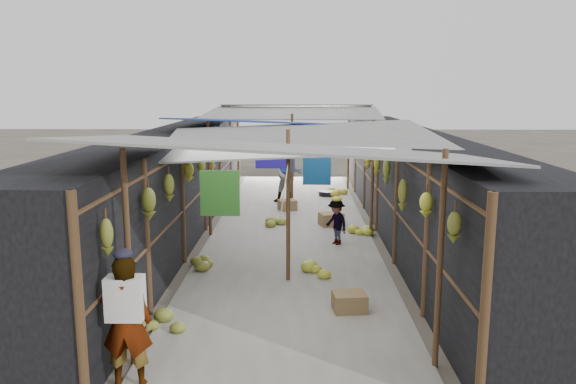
# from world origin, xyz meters

# --- Properties ---
(ground) EXTENTS (80.00, 80.00, 0.00)m
(ground) POSITION_xyz_m (0.00, 0.00, 0.00)
(ground) COLOR #6B6356
(ground) RESTS_ON ground
(aisle_slab) EXTENTS (3.60, 16.00, 0.02)m
(aisle_slab) POSITION_xyz_m (0.00, 6.50, 0.01)
(aisle_slab) COLOR #9E998E
(aisle_slab) RESTS_ON ground
(stall_left) EXTENTS (1.40, 15.00, 2.30)m
(stall_left) POSITION_xyz_m (-2.70, 6.50, 1.15)
(stall_left) COLOR black
(stall_left) RESTS_ON ground
(stall_right) EXTENTS (1.40, 15.00, 2.30)m
(stall_right) POSITION_xyz_m (2.70, 6.50, 1.15)
(stall_right) COLOR black
(stall_right) RESTS_ON ground
(crate_near) EXTENTS (0.53, 0.44, 0.29)m
(crate_near) POSITION_xyz_m (0.93, 1.65, 0.15)
(crate_near) COLOR olive
(crate_near) RESTS_ON ground
(crate_mid) EXTENTS (0.63, 0.56, 0.32)m
(crate_mid) POSITION_xyz_m (0.96, 6.94, 0.16)
(crate_mid) COLOR olive
(crate_mid) RESTS_ON ground
(crate_back) EXTENTS (0.55, 0.50, 0.30)m
(crate_back) POSITION_xyz_m (-0.12, 8.67, 0.15)
(crate_back) COLOR olive
(crate_back) RESTS_ON ground
(black_basin) EXTENTS (0.55, 0.55, 0.16)m
(black_basin) POSITION_xyz_m (1.07, 10.76, 0.08)
(black_basin) COLOR black
(black_basin) RESTS_ON ground
(vendor_elderly) EXTENTS (0.57, 0.38, 1.51)m
(vendor_elderly) POSITION_xyz_m (-1.70, -0.50, 0.76)
(vendor_elderly) COLOR white
(vendor_elderly) RESTS_ON ground
(shopper_blue) EXTENTS (0.89, 0.71, 1.73)m
(shopper_blue) POSITION_xyz_m (-0.13, 9.75, 0.87)
(shopper_blue) COLOR navy
(shopper_blue) RESTS_ON ground
(vendor_seated) EXTENTS (0.65, 0.73, 0.98)m
(vendor_seated) POSITION_xyz_m (0.97, 5.28, 0.49)
(vendor_seated) COLOR #524D47
(vendor_seated) RESTS_ON ground
(market_canopy) EXTENTS (5.62, 15.20, 2.77)m
(market_canopy) POSITION_xyz_m (0.02, 6.82, 2.41)
(market_canopy) COLOR brown
(market_canopy) RESTS_ON ground
(hanging_bananas) EXTENTS (3.95, 13.81, 0.84)m
(hanging_bananas) POSITION_xyz_m (-0.03, 6.85, 1.65)
(hanging_bananas) COLOR olive
(hanging_bananas) RESTS_ON ground
(floor_bananas) EXTENTS (3.76, 10.32, 0.36)m
(floor_bananas) POSITION_xyz_m (0.16, 6.36, 0.15)
(floor_bananas) COLOR olive
(floor_bananas) RESTS_ON ground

